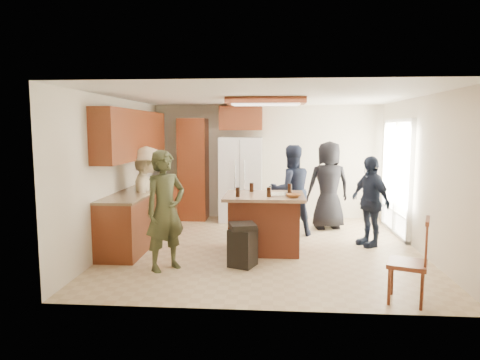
# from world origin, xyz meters

# --- Properties ---
(person_front_left) EXTENTS (0.75, 0.76, 1.69)m
(person_front_left) POSITION_xyz_m (-1.37, -1.21, 0.85)
(person_front_left) COLOR #393D23
(person_front_left) RESTS_ON ground
(person_behind_left) EXTENTS (0.93, 0.72, 1.69)m
(person_behind_left) POSITION_xyz_m (0.47, 0.89, 0.84)
(person_behind_left) COLOR #1C2438
(person_behind_left) RESTS_ON ground
(person_behind_right) EXTENTS (0.94, 0.71, 1.74)m
(person_behind_right) POSITION_xyz_m (1.23, 1.48, 0.87)
(person_behind_right) COLOR black
(person_behind_right) RESTS_ON ground
(person_side_right) EXTENTS (0.81, 1.01, 1.53)m
(person_side_right) POSITION_xyz_m (1.77, 0.27, 0.77)
(person_side_right) COLOR #1B2336
(person_side_right) RESTS_ON ground
(person_counter) EXTENTS (0.81, 1.19, 1.68)m
(person_counter) POSITION_xyz_m (-2.05, 0.23, 0.84)
(person_counter) COLOR #C5B287
(person_counter) RESTS_ON ground
(left_cabinetry) EXTENTS (0.64, 3.00, 2.30)m
(left_cabinetry) POSITION_xyz_m (-2.24, 0.40, 0.96)
(left_cabinetry) COLOR maroon
(left_cabinetry) RESTS_ON ground
(back_wall_units) EXTENTS (1.80, 0.60, 2.45)m
(back_wall_units) POSITION_xyz_m (-1.33, 2.20, 1.38)
(back_wall_units) COLOR maroon
(back_wall_units) RESTS_ON ground
(refrigerator) EXTENTS (0.90, 0.76, 1.80)m
(refrigerator) POSITION_xyz_m (-0.55, 2.12, 0.90)
(refrigerator) COLOR white
(refrigerator) RESTS_ON ground
(kitchen_island) EXTENTS (1.28, 1.03, 0.93)m
(kitchen_island) POSITION_xyz_m (-0.01, -0.19, 0.47)
(kitchen_island) COLOR brown
(kitchen_island) RESTS_ON ground
(island_items) EXTENTS (1.03, 0.72, 0.15)m
(island_items) POSITION_xyz_m (0.20, -0.28, 0.97)
(island_items) COLOR silver
(island_items) RESTS_ON kitchen_island
(trash_bin) EXTENTS (0.44, 0.44, 0.63)m
(trash_bin) POSITION_xyz_m (-0.30, -0.99, 0.32)
(trash_bin) COLOR black
(trash_bin) RESTS_ON ground
(spindle_chair) EXTENTS (0.54, 0.54, 0.99)m
(spindle_chair) POSITION_xyz_m (1.68, -2.15, 0.45)
(spindle_chair) COLOR maroon
(spindle_chair) RESTS_ON ground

